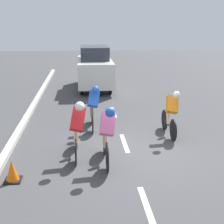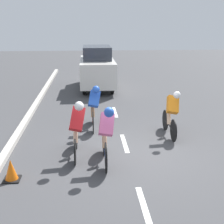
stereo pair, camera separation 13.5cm
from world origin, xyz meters
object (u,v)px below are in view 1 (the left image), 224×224
cyclist_blue (93,106)px  cyclist_orange (171,112)px  cyclist_red (77,127)px  traffic_cone (12,171)px  cyclist_pink (107,134)px  support_car (95,68)px

cyclist_blue → cyclist_orange: bearing=159.4°
cyclist_red → cyclist_blue: size_ratio=1.01×
cyclist_red → traffic_cone: (1.43, 1.13, -0.59)m
traffic_cone → cyclist_pink: bearing=-163.2°
cyclist_orange → traffic_cone: cyclist_orange is taller
support_car → cyclist_red: bearing=84.7°
cyclist_pink → cyclist_blue: size_ratio=1.06×
cyclist_pink → cyclist_blue: bearing=-84.9°
support_car → traffic_cone: support_car is taller
cyclist_blue → traffic_cone: bearing=59.9°
cyclist_orange → support_car: 7.52m
cyclist_red → cyclist_blue: 2.21m
cyclist_blue → support_car: 6.38m
cyclist_pink → traffic_cone: 2.31m
cyclist_red → traffic_cone: 1.92m
cyclist_blue → traffic_cone: cyclist_blue is taller
cyclist_red → traffic_cone: cyclist_red is taller
traffic_cone → support_car: bearing=-102.9°
cyclist_blue → support_car: size_ratio=0.40×
cyclist_blue → traffic_cone: 3.84m
cyclist_pink → traffic_cone: (2.14, 0.65, -0.56)m
cyclist_orange → cyclist_red: size_ratio=1.00×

